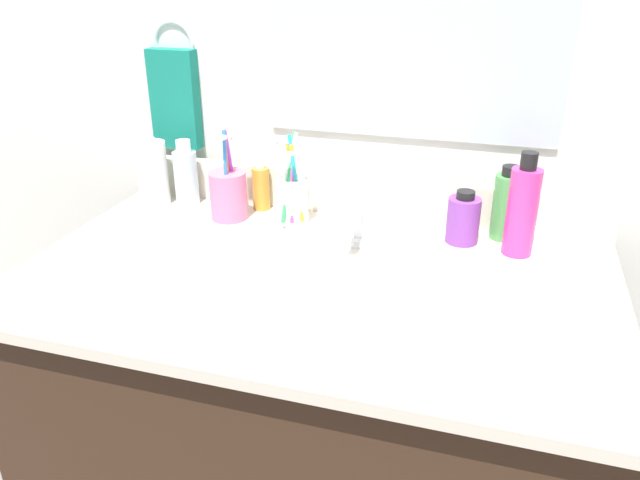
{
  "coord_description": "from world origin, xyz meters",
  "views": [
    {
      "loc": [
        0.3,
        -0.94,
        1.32
      ],
      "look_at": [
        0.01,
        0.0,
        0.88
      ],
      "focal_mm": 35.14,
      "sensor_mm": 36.0,
      "label": 1
    }
  ],
  "objects_px": {
    "hand_towel": "(175,99)",
    "cup_pink": "(228,194)",
    "bottle_oil_amber": "(261,187)",
    "soap_bar": "(551,238)",
    "bottle_gel_clear": "(186,176)",
    "bottle_lotion_white": "(153,171)",
    "faucet": "(357,232)",
    "cup_white_ceramic": "(292,197)",
    "bottle_cream_purple": "(463,219)",
    "bottle_soap_pink": "(522,210)",
    "bottle_toner_green": "(507,205)"
  },
  "relations": [
    {
      "from": "bottle_soap_pink",
      "to": "cup_pink",
      "type": "distance_m",
      "value": 0.6
    },
    {
      "from": "hand_towel",
      "to": "bottle_oil_amber",
      "type": "height_order",
      "value": "hand_towel"
    },
    {
      "from": "hand_towel",
      "to": "bottle_toner_green",
      "type": "relative_size",
      "value": 1.47
    },
    {
      "from": "bottle_oil_amber",
      "to": "cup_pink",
      "type": "relative_size",
      "value": 0.6
    },
    {
      "from": "bottle_cream_purple",
      "to": "bottle_toner_green",
      "type": "distance_m",
      "value": 0.09
    },
    {
      "from": "bottle_oil_amber",
      "to": "cup_pink",
      "type": "xyz_separation_m",
      "value": [
        -0.05,
        -0.07,
        0.0
      ]
    },
    {
      "from": "bottle_oil_amber",
      "to": "bottle_soap_pink",
      "type": "bearing_deg",
      "value": -7.35
    },
    {
      "from": "bottle_toner_green",
      "to": "cup_white_ceramic",
      "type": "relative_size",
      "value": 0.77
    },
    {
      "from": "hand_towel",
      "to": "bottle_lotion_white",
      "type": "distance_m",
      "value": 0.17
    },
    {
      "from": "bottle_oil_amber",
      "to": "cup_white_ceramic",
      "type": "distance_m",
      "value": 0.11
    },
    {
      "from": "bottle_cream_purple",
      "to": "bottle_soap_pink",
      "type": "distance_m",
      "value": 0.11
    },
    {
      "from": "cup_pink",
      "to": "bottle_gel_clear",
      "type": "bearing_deg",
      "value": 157.52
    },
    {
      "from": "bottle_soap_pink",
      "to": "cup_pink",
      "type": "bearing_deg",
      "value": 179.86
    },
    {
      "from": "hand_towel",
      "to": "cup_white_ceramic",
      "type": "distance_m",
      "value": 0.37
    },
    {
      "from": "bottle_lotion_white",
      "to": "faucet",
      "type": "bearing_deg",
      "value": -9.89
    },
    {
      "from": "bottle_toner_green",
      "to": "soap_bar",
      "type": "bearing_deg",
      "value": -1.17
    },
    {
      "from": "hand_towel",
      "to": "soap_bar",
      "type": "xyz_separation_m",
      "value": [
        0.83,
        -0.06,
        -0.21
      ]
    },
    {
      "from": "faucet",
      "to": "bottle_soap_pink",
      "type": "relative_size",
      "value": 0.81
    },
    {
      "from": "hand_towel",
      "to": "faucet",
      "type": "bearing_deg",
      "value": -20.39
    },
    {
      "from": "bottle_oil_amber",
      "to": "cup_white_ceramic",
      "type": "bearing_deg",
      "value": -30.69
    },
    {
      "from": "hand_towel",
      "to": "bottle_lotion_white",
      "type": "bearing_deg",
      "value": -103.57
    },
    {
      "from": "bottle_gel_clear",
      "to": "bottle_toner_green",
      "type": "height_order",
      "value": "bottle_toner_green"
    },
    {
      "from": "bottle_lotion_white",
      "to": "cup_pink",
      "type": "distance_m",
      "value": 0.2
    },
    {
      "from": "bottle_lotion_white",
      "to": "bottle_soap_pink",
      "type": "relative_size",
      "value": 0.83
    },
    {
      "from": "bottle_oil_amber",
      "to": "bottle_toner_green",
      "type": "xyz_separation_m",
      "value": [
        0.52,
        -0.0,
        0.02
      ]
    },
    {
      "from": "bottle_cream_purple",
      "to": "bottle_gel_clear",
      "type": "distance_m",
      "value": 0.62
    },
    {
      "from": "bottle_oil_amber",
      "to": "cup_pink",
      "type": "distance_m",
      "value": 0.08
    },
    {
      "from": "bottle_gel_clear",
      "to": "bottle_lotion_white",
      "type": "bearing_deg",
      "value": -163.75
    },
    {
      "from": "hand_towel",
      "to": "bottle_lotion_white",
      "type": "height_order",
      "value": "hand_towel"
    },
    {
      "from": "faucet",
      "to": "cup_white_ceramic",
      "type": "xyz_separation_m",
      "value": [
        -0.16,
        0.07,
        0.03
      ]
    },
    {
      "from": "hand_towel",
      "to": "cup_pink",
      "type": "relative_size",
      "value": 1.13
    },
    {
      "from": "bottle_oil_amber",
      "to": "soap_bar",
      "type": "distance_m",
      "value": 0.61
    },
    {
      "from": "faucet",
      "to": "bottle_oil_amber",
      "type": "relative_size",
      "value": 1.37
    },
    {
      "from": "bottle_gel_clear",
      "to": "cup_pink",
      "type": "relative_size",
      "value": 0.76
    },
    {
      "from": "bottle_lotion_white",
      "to": "bottle_gel_clear",
      "type": "distance_m",
      "value": 0.07
    },
    {
      "from": "hand_towel",
      "to": "soap_bar",
      "type": "relative_size",
      "value": 3.44
    },
    {
      "from": "bottle_cream_purple",
      "to": "bottle_lotion_white",
      "type": "bearing_deg",
      "value": 179.06
    },
    {
      "from": "hand_towel",
      "to": "bottle_gel_clear",
      "type": "relative_size",
      "value": 1.49
    },
    {
      "from": "cup_pink",
      "to": "cup_white_ceramic",
      "type": "bearing_deg",
      "value": 6.46
    },
    {
      "from": "hand_towel",
      "to": "cup_pink",
      "type": "bearing_deg",
      "value": -34.62
    },
    {
      "from": "hand_towel",
      "to": "cup_white_ceramic",
      "type": "relative_size",
      "value": 1.13
    },
    {
      "from": "bottle_cream_purple",
      "to": "bottle_oil_amber",
      "type": "distance_m",
      "value": 0.45
    },
    {
      "from": "bottle_gel_clear",
      "to": "bottle_toner_green",
      "type": "relative_size",
      "value": 0.99
    },
    {
      "from": "bottle_toner_green",
      "to": "soap_bar",
      "type": "height_order",
      "value": "bottle_toner_green"
    },
    {
      "from": "bottle_oil_amber",
      "to": "bottle_toner_green",
      "type": "height_order",
      "value": "bottle_toner_green"
    },
    {
      "from": "bottle_gel_clear",
      "to": "soap_bar",
      "type": "bearing_deg",
      "value": 0.77
    },
    {
      "from": "bottle_soap_pink",
      "to": "cup_white_ceramic",
      "type": "height_order",
      "value": "bottle_soap_pink"
    },
    {
      "from": "bottle_soap_pink",
      "to": "bottle_toner_green",
      "type": "height_order",
      "value": "bottle_soap_pink"
    },
    {
      "from": "bottle_cream_purple",
      "to": "bottle_lotion_white",
      "type": "xyz_separation_m",
      "value": [
        -0.69,
        0.01,
        0.03
      ]
    },
    {
      "from": "bottle_lotion_white",
      "to": "soap_bar",
      "type": "xyz_separation_m",
      "value": [
        0.86,
        0.03,
        -0.06
      ]
    }
  ]
}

